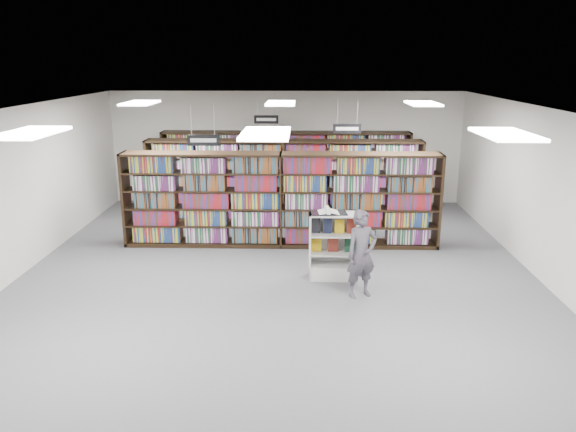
{
  "coord_description": "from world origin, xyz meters",
  "views": [
    {
      "loc": [
        0.46,
        -10.07,
        4.07
      ],
      "look_at": [
        0.19,
        0.5,
        1.1
      ],
      "focal_mm": 35.0,
      "sensor_mm": 36.0,
      "label": 1
    }
  ],
  "objects_px": {
    "bookshelf_row_near": "(281,200)",
    "open_book": "(328,212)",
    "endcap_display": "(333,255)",
    "shopper": "(362,254)"
  },
  "relations": [
    {
      "from": "endcap_display",
      "to": "open_book",
      "type": "xyz_separation_m",
      "value": [
        -0.11,
        -0.03,
        0.87
      ]
    },
    {
      "from": "endcap_display",
      "to": "open_book",
      "type": "height_order",
      "value": "open_book"
    },
    {
      "from": "bookshelf_row_near",
      "to": "open_book",
      "type": "bearing_deg",
      "value": -63.84
    },
    {
      "from": "bookshelf_row_near",
      "to": "endcap_display",
      "type": "distance_m",
      "value": 2.28
    },
    {
      "from": "endcap_display",
      "to": "open_book",
      "type": "bearing_deg",
      "value": -164.71
    },
    {
      "from": "bookshelf_row_near",
      "to": "open_book",
      "type": "xyz_separation_m",
      "value": [
        0.96,
        -1.95,
        0.27
      ]
    },
    {
      "from": "open_book",
      "to": "endcap_display",
      "type": "bearing_deg",
      "value": 9.33
    },
    {
      "from": "bookshelf_row_near",
      "to": "open_book",
      "type": "height_order",
      "value": "bookshelf_row_near"
    },
    {
      "from": "bookshelf_row_near",
      "to": "open_book",
      "type": "relative_size",
      "value": 10.04
    },
    {
      "from": "bookshelf_row_near",
      "to": "shopper",
      "type": "distance_m",
      "value": 3.2
    }
  ]
}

